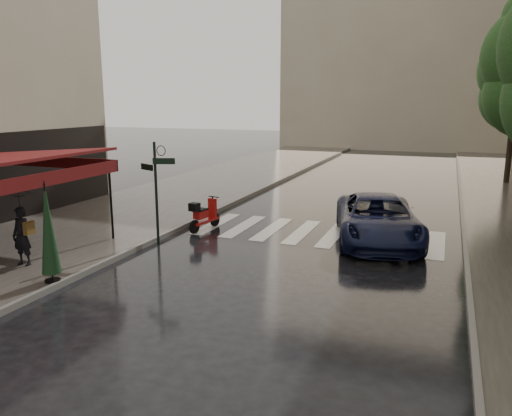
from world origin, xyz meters
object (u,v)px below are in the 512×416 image
Objects in this scene: scooter at (204,216)px; parked_car at (378,219)px; pedestrian_with_umbrella at (19,205)px; parasol_back at (48,229)px.

parked_car is (5.62, 0.67, 0.22)m from scooter.
pedestrian_with_umbrella reaches higher than parked_car.
pedestrian_with_umbrella reaches higher than parasol_back.
parasol_back is (-0.95, -5.94, 0.89)m from scooter.
pedestrian_with_umbrella is 0.46× the size of parked_car.
parasol_back is at bearing -148.35° from parked_car.
parasol_back is at bearing -89.53° from scooter.
parked_car is at bearing 34.36° from pedestrian_with_umbrella.
scooter is 6.08m from parasol_back.
scooter is (2.51, 5.23, -1.21)m from pedestrian_with_umbrella.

